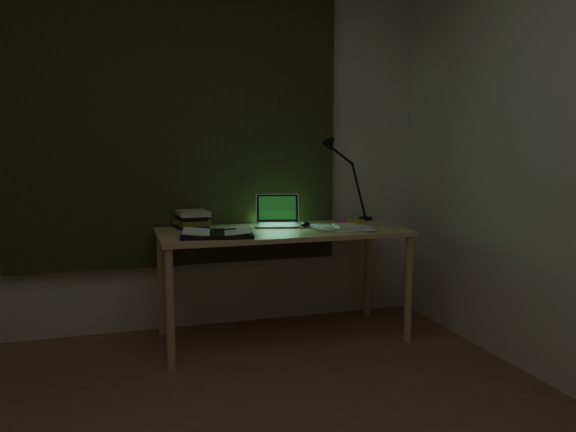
% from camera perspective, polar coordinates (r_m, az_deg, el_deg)
% --- Properties ---
extents(wall_back, '(3.50, 0.00, 2.50)m').
position_cam_1_polar(wall_back, '(3.86, -11.28, 6.98)').
color(wall_back, silver).
rests_on(wall_back, ground).
extents(curtain, '(2.20, 0.06, 2.00)m').
position_cam_1_polar(curtain, '(3.82, -11.29, 9.97)').
color(curtain, '#292E17').
rests_on(curtain, wall_back).
extents(desk, '(1.57, 0.69, 0.72)m').
position_cam_1_polar(desk, '(3.67, -0.55, -6.93)').
color(desk, tan).
rests_on(desk, floor).
extents(laptop, '(0.37, 0.40, 0.21)m').
position_cam_1_polar(laptop, '(3.72, -1.04, 0.55)').
color(laptop, '#AEAEB3').
rests_on(laptop, desk).
extents(open_textbook, '(0.47, 0.37, 0.04)m').
position_cam_1_polar(open_textbook, '(3.36, -7.22, -1.73)').
color(open_textbook, white).
rests_on(open_textbook, desk).
extents(book_stack, '(0.21, 0.24, 0.12)m').
position_cam_1_polar(book_stack, '(3.68, -9.75, -0.34)').
color(book_stack, white).
rests_on(book_stack, desk).
extents(loose_papers, '(0.38, 0.40, 0.02)m').
position_cam_1_polar(loose_papers, '(3.67, 5.15, -1.09)').
color(loose_papers, white).
rests_on(loose_papers, desk).
extents(mouse, '(0.08, 0.11, 0.04)m').
position_cam_1_polar(mouse, '(3.71, 1.77, -0.84)').
color(mouse, black).
rests_on(mouse, desk).
extents(sticky_yellow, '(0.09, 0.09, 0.02)m').
position_cam_1_polar(sticky_yellow, '(4.01, 7.07, -0.45)').
color(sticky_yellow, gold).
rests_on(sticky_yellow, desk).
extents(sticky_pink, '(0.09, 0.09, 0.01)m').
position_cam_1_polar(sticky_pink, '(4.00, 5.49, -0.45)').
color(sticky_pink, '#E458AC').
rests_on(sticky_pink, desk).
extents(desk_lamp, '(0.41, 0.35, 0.55)m').
position_cam_1_polar(desk_lamp, '(4.08, 7.92, 3.44)').
color(desk_lamp, black).
rests_on(desk_lamp, desk).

